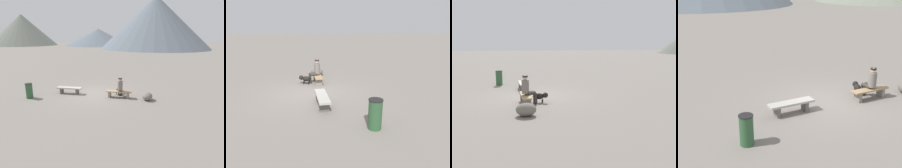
% 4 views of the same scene
% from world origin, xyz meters
% --- Properties ---
extents(ground, '(210.00, 210.00, 0.06)m').
position_xyz_m(ground, '(0.00, 0.00, -0.03)').
color(ground, gray).
extents(bench_left, '(1.74, 0.47, 0.45)m').
position_xyz_m(bench_left, '(-1.79, -0.35, 0.33)').
color(bench_left, '#605B56').
rests_on(bench_left, ground).
extents(bench_right, '(1.66, 0.43, 0.44)m').
position_xyz_m(bench_right, '(1.68, -0.47, 0.30)').
color(bench_right, gray).
rests_on(bench_right, ground).
extents(seated_person, '(0.39, 0.65, 1.32)m').
position_xyz_m(seated_person, '(1.76, -0.39, 0.75)').
color(seated_person, slate).
rests_on(seated_person, ground).
extents(dog, '(0.42, 0.69, 0.48)m').
position_xyz_m(dog, '(1.58, 0.25, 0.31)').
color(dog, black).
rests_on(dog, ground).
extents(trash_bin, '(0.44, 0.44, 0.96)m').
position_xyz_m(trash_bin, '(-3.91, -1.73, 0.48)').
color(trash_bin, '#2D5633').
rests_on(trash_bin, ground).
extents(boulder, '(0.74, 0.87, 0.49)m').
position_xyz_m(boulder, '(3.52, -0.60, 0.25)').
color(boulder, '#6B665B').
rests_on(boulder, ground).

